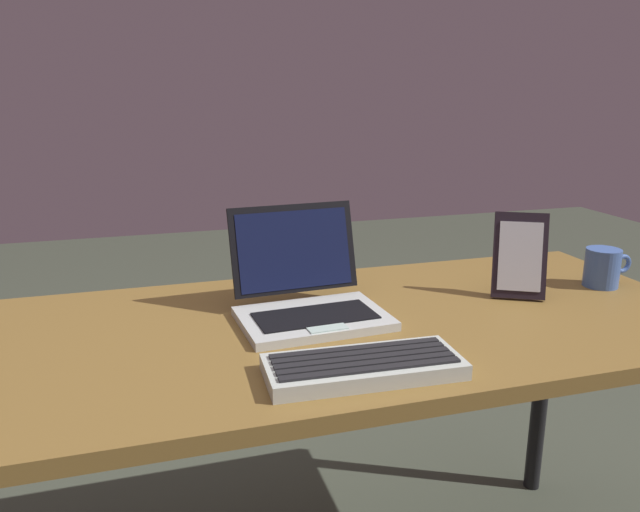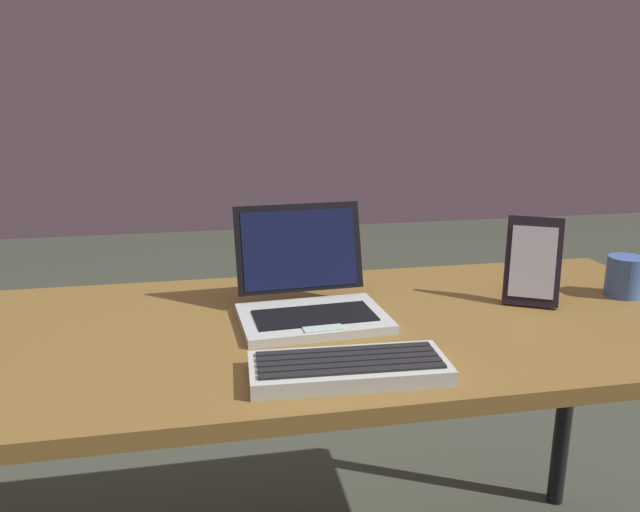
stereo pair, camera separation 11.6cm
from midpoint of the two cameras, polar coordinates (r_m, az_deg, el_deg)
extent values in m
cube|color=brown|center=(1.20, -1.26, -7.28)|extent=(1.77, 0.67, 0.03)
cylinder|color=black|center=(1.89, 23.49, -11.61)|extent=(0.05, 0.05, 0.68)
cube|color=#B9BFBB|center=(1.21, 2.12, -5.82)|extent=(0.29, 0.21, 0.02)
cube|color=black|center=(1.19, 2.32, -5.62)|extent=(0.24, 0.12, 0.00)
cube|color=#AAC5BC|center=(1.14, 3.22, -6.72)|extent=(0.08, 0.04, 0.00)
cube|color=black|center=(1.29, 0.66, 0.73)|extent=(0.27, 0.07, 0.18)
cube|color=black|center=(1.28, 0.72, 0.61)|extent=(0.24, 0.06, 0.16)
cube|color=silver|center=(1.29, 0.72, -0.51)|extent=(0.23, 0.02, 0.01)
cube|color=#B6C0B6|center=(1.00, 6.05, -10.36)|extent=(0.32, 0.14, 0.03)
cube|color=black|center=(0.96, 6.67, -10.57)|extent=(0.29, 0.03, 0.00)
cube|color=black|center=(0.98, 6.37, -10.06)|extent=(0.29, 0.03, 0.00)
cube|color=black|center=(0.99, 6.08, -9.58)|extent=(0.29, 0.03, 0.00)
cube|color=black|center=(1.01, 5.80, -9.11)|extent=(0.29, 0.03, 0.00)
cube|color=black|center=(1.03, 5.53, -8.65)|extent=(0.29, 0.03, 0.00)
cube|color=black|center=(1.38, 21.35, -0.49)|extent=(0.13, 0.11, 0.18)
cube|color=silver|center=(1.37, 21.37, -0.57)|extent=(0.10, 0.08, 0.14)
cube|color=black|center=(1.43, 20.98, -3.17)|extent=(0.02, 0.02, 0.03)
cylinder|color=#4164AD|center=(1.53, 28.27, -1.70)|extent=(0.08, 0.08, 0.09)
camera|label=1|loc=(0.06, -87.17, 0.78)|focal=34.70mm
camera|label=2|loc=(0.06, 92.83, -0.78)|focal=34.70mm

